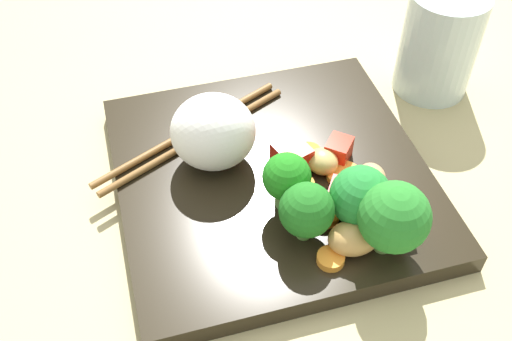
# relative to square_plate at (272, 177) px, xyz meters

# --- Properties ---
(ground_plane) EXTENTS (1.10, 1.10, 0.02)m
(ground_plane) POSITION_rel_square_plate_xyz_m (0.00, 0.00, -0.02)
(ground_plane) COLOR tan
(square_plate) EXTENTS (0.28, 0.28, 0.02)m
(square_plate) POSITION_rel_square_plate_xyz_m (0.00, 0.00, 0.00)
(square_plate) COLOR black
(square_plate) RESTS_ON ground_plane
(rice_mound) EXTENTS (0.08, 0.07, 0.07)m
(rice_mound) POSITION_rel_square_plate_xyz_m (0.05, -0.02, 0.04)
(rice_mound) COLOR white
(rice_mound) RESTS_ON square_plate
(broccoli_floret_0) EXTENTS (0.04, 0.04, 0.06)m
(broccoli_floret_0) POSITION_rel_square_plate_xyz_m (0.00, 0.04, 0.04)
(broccoli_floret_0) COLOR #61974A
(broccoli_floret_0) RESTS_ON square_plate
(broccoli_floret_1) EXTENTS (0.05, 0.05, 0.06)m
(broccoli_floret_1) POSITION_rel_square_plate_xyz_m (-0.05, 0.07, 0.04)
(broccoli_floret_1) COLOR #60A23B
(broccoli_floret_1) RESTS_ON square_plate
(broccoli_floret_2) EXTENTS (0.05, 0.05, 0.07)m
(broccoli_floret_2) POSITION_rel_square_plate_xyz_m (-0.06, 0.10, 0.05)
(broccoli_floret_2) COLOR #709F4A
(broccoli_floret_2) RESTS_ON square_plate
(broccoli_floret_3) EXTENTS (0.04, 0.04, 0.05)m
(broccoli_floret_3) POSITION_rel_square_plate_xyz_m (-0.01, 0.07, 0.04)
(broccoli_floret_3) COLOR #65A243
(broccoli_floret_3) RESTS_ON square_plate
(carrot_slice_0) EXTENTS (0.04, 0.04, 0.01)m
(carrot_slice_0) POSITION_rel_square_plate_xyz_m (-0.06, 0.02, 0.01)
(carrot_slice_0) COLOR orange
(carrot_slice_0) RESTS_ON square_plate
(carrot_slice_1) EXTENTS (0.03, 0.03, 0.01)m
(carrot_slice_1) POSITION_rel_square_plate_xyz_m (-0.09, 0.06, 0.01)
(carrot_slice_1) COLOR orange
(carrot_slice_1) RESTS_ON square_plate
(carrot_slice_2) EXTENTS (0.04, 0.04, 0.01)m
(carrot_slice_2) POSITION_rel_square_plate_xyz_m (-0.03, 0.06, 0.01)
(carrot_slice_2) COLOR orange
(carrot_slice_2) RESTS_ON square_plate
(carrot_slice_3) EXTENTS (0.03, 0.03, 0.01)m
(carrot_slice_3) POSITION_rel_square_plate_xyz_m (-0.02, 0.10, 0.01)
(carrot_slice_3) COLOR orange
(carrot_slice_3) RESTS_ON square_plate
(carrot_slice_4) EXTENTS (0.03, 0.03, 0.01)m
(carrot_slice_4) POSITION_rel_square_plate_xyz_m (-0.02, 0.03, 0.01)
(carrot_slice_4) COLOR orange
(carrot_slice_4) RESTS_ON square_plate
(carrot_slice_5) EXTENTS (0.03, 0.03, 0.01)m
(carrot_slice_5) POSITION_rel_square_plate_xyz_m (-0.04, -0.01, 0.01)
(carrot_slice_5) COLOR orange
(carrot_slice_5) RESTS_ON square_plate
(pepper_chunk_0) EXTENTS (0.02, 0.03, 0.02)m
(pepper_chunk_0) POSITION_rel_square_plate_xyz_m (-0.07, 0.05, 0.02)
(pepper_chunk_0) COLOR red
(pepper_chunk_0) RESTS_ON square_plate
(pepper_chunk_1) EXTENTS (0.03, 0.03, 0.02)m
(pepper_chunk_1) POSITION_rel_square_plate_xyz_m (-0.07, 0.08, 0.02)
(pepper_chunk_1) COLOR red
(pepper_chunk_1) RESTS_ON square_plate
(pepper_chunk_2) EXTENTS (0.03, 0.03, 0.02)m
(pepper_chunk_2) POSITION_rel_square_plate_xyz_m (-0.05, 0.05, 0.02)
(pepper_chunk_2) COLOR red
(pepper_chunk_2) RESTS_ON square_plate
(pepper_chunk_3) EXTENTS (0.03, 0.04, 0.02)m
(pepper_chunk_3) POSITION_rel_square_plate_xyz_m (-0.02, 0.00, 0.02)
(pepper_chunk_3) COLOR red
(pepper_chunk_3) RESTS_ON square_plate
(pepper_chunk_4) EXTENTS (0.03, 0.03, 0.02)m
(pepper_chunk_4) POSITION_rel_square_plate_xyz_m (-0.06, -0.00, 0.02)
(pepper_chunk_4) COLOR red
(pepper_chunk_4) RESTS_ON square_plate
(chicken_piece_0) EXTENTS (0.04, 0.03, 0.03)m
(chicken_piece_0) POSITION_rel_square_plate_xyz_m (-0.04, 0.09, 0.02)
(chicken_piece_0) COLOR tan
(chicken_piece_0) RESTS_ON square_plate
(chicken_piece_1) EXTENTS (0.03, 0.03, 0.02)m
(chicken_piece_1) POSITION_rel_square_plate_xyz_m (-0.08, 0.04, 0.02)
(chicken_piece_1) COLOR tan
(chicken_piece_1) RESTS_ON square_plate
(chicken_piece_2) EXTENTS (0.04, 0.04, 0.02)m
(chicken_piece_2) POSITION_rel_square_plate_xyz_m (-0.04, 0.01, 0.02)
(chicken_piece_2) COLOR tan
(chicken_piece_2) RESTS_ON square_plate
(chopstick_pair) EXTENTS (0.19, 0.11, 0.01)m
(chopstick_pair) POSITION_rel_square_plate_xyz_m (0.06, -0.05, 0.01)
(chopstick_pair) COLOR brown
(chopstick_pair) RESTS_ON square_plate
(drinking_glass) EXTENTS (0.08, 0.08, 0.11)m
(drinking_glass) POSITION_rel_square_plate_xyz_m (-0.19, -0.10, 0.04)
(drinking_glass) COLOR silver
(drinking_glass) RESTS_ON ground_plane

